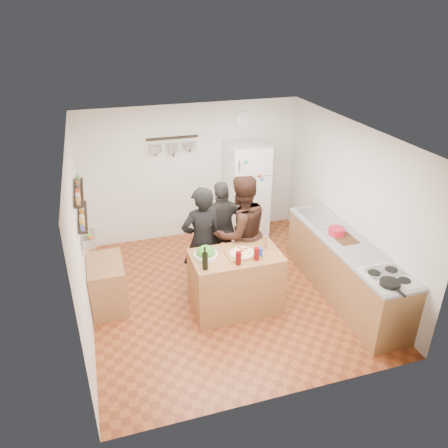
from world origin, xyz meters
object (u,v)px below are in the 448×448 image
object	(u,v)px
salt_canister	(260,252)
wall_clock	(242,120)
fridge	(247,191)
side_table	(107,285)
person_back	(223,229)
skillet	(390,283)
person_left	(202,241)
red_bowl	(337,231)
prep_island	(236,282)
salad_bowl	(206,256)
counter_run	(345,269)
wine_bottle	(205,261)
person_center	(241,233)
pepper_mill	(265,243)

from	to	relation	value
salt_canister	wall_clock	size ratio (longest dim) A/B	0.40
fridge	side_table	size ratio (longest dim) A/B	2.25
person_back	skillet	xyz separation A→B (m)	(1.47, -2.24, 0.14)
person_left	side_table	size ratio (longest dim) A/B	2.16
skillet	red_bowl	size ratio (longest dim) A/B	1.03
person_left	person_back	size ratio (longest dim) A/B	1.07
skillet	person_back	bearing A→B (deg)	123.28
wall_clock	side_table	xyz separation A→B (m)	(-2.69, -1.87, -1.78)
prep_island	red_bowl	world-z (taller)	red_bowl
salad_bowl	person_back	size ratio (longest dim) A/B	0.20
person_left	person_back	xyz separation A→B (m)	(0.44, 0.39, -0.06)
fridge	counter_run	bearing A→B (deg)	-71.94
fridge	person_left	bearing A→B (deg)	-129.09
salad_bowl	fridge	world-z (taller)	fridge
wine_bottle	fridge	size ratio (longest dim) A/B	0.13
person_left	wall_clock	bearing A→B (deg)	-131.21
counter_run	wall_clock	world-z (taller)	wall_clock
salt_canister	skillet	xyz separation A→B (m)	(1.28, -1.14, -0.03)
prep_island	person_back	distance (m)	1.05
person_left	fridge	distance (m)	2.00
wine_bottle	person_center	xyz separation A→B (m)	(0.76, 0.79, -0.11)
person_left	person_back	bearing A→B (deg)	-145.64
salt_canister	person_back	xyz separation A→B (m)	(-0.20, 1.11, -0.17)
prep_island	pepper_mill	distance (m)	0.70
skillet	wall_clock	bearing A→B (deg)	99.87
skillet	red_bowl	world-z (taller)	red_bowl
salad_bowl	skillet	world-z (taller)	salad_bowl
salad_bowl	skillet	size ratio (longest dim) A/B	1.28
person_left	red_bowl	size ratio (longest dim) A/B	7.02
person_back	red_bowl	world-z (taller)	person_back
prep_island	person_left	size ratio (longest dim) A/B	0.72
salad_bowl	red_bowl	bearing A→B (deg)	1.81
red_bowl	wall_clock	distance (m)	2.73
skillet	side_table	bearing A→B (deg)	150.77
salad_bowl	person_left	world-z (taller)	person_left
salad_bowl	wine_bottle	distance (m)	0.29
prep_island	wall_clock	distance (m)	3.14
wine_bottle	skillet	size ratio (longest dim) A/B	0.92
person_left	fridge	world-z (taller)	fridge
wine_bottle	red_bowl	world-z (taller)	wine_bottle
person_center	side_table	bearing A→B (deg)	-13.23
wine_bottle	wall_clock	distance (m)	3.25
fridge	wall_clock	world-z (taller)	wall_clock
wall_clock	side_table	size ratio (longest dim) A/B	0.37
person_back	counter_run	xyz separation A→B (m)	(1.57, -1.14, -0.35)
pepper_mill	salt_canister	distance (m)	0.23
salad_bowl	fridge	xyz separation A→B (m)	(1.35, 2.10, -0.04)
prep_island	fridge	world-z (taller)	fridge
person_center	person_left	bearing A→B (deg)	-14.54
salad_bowl	counter_run	world-z (taller)	salad_bowl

